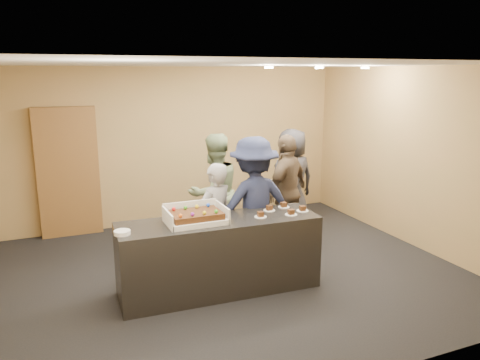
{
  "coord_description": "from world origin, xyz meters",
  "views": [
    {
      "loc": [
        -2.1,
        -5.39,
        2.6
      ],
      "look_at": [
        0.16,
        0.0,
        1.25
      ],
      "focal_mm": 35.0,
      "sensor_mm": 36.0,
      "label": 1
    }
  ],
  "objects_px": {
    "serving_counter": "(219,255)",
    "cake_box": "(195,218)",
    "plate_stack": "(122,233)",
    "sheet_cake": "(196,215)",
    "person_server_grey": "(215,220)",
    "person_sage_man": "(214,192)",
    "person_navy_man": "(254,204)",
    "person_brown_extra": "(287,191)",
    "storage_cabinet": "(68,172)",
    "person_dark_suit": "(291,180)"
  },
  "relations": [
    {
      "from": "serving_counter",
      "to": "cake_box",
      "type": "xyz_separation_m",
      "value": [
        -0.29,
        0.03,
        0.5
      ]
    },
    {
      "from": "plate_stack",
      "to": "sheet_cake",
      "type": "bearing_deg",
      "value": 5.65
    },
    {
      "from": "cake_box",
      "to": "person_server_grey",
      "type": "bearing_deg",
      "value": 46.74
    },
    {
      "from": "person_sage_man",
      "to": "person_server_grey",
      "type": "bearing_deg",
      "value": 56.95
    },
    {
      "from": "person_navy_man",
      "to": "person_brown_extra",
      "type": "bearing_deg",
      "value": -146.74
    },
    {
      "from": "sheet_cake",
      "to": "person_brown_extra",
      "type": "height_order",
      "value": "person_brown_extra"
    },
    {
      "from": "person_server_grey",
      "to": "person_sage_man",
      "type": "relative_size",
      "value": 0.86
    },
    {
      "from": "person_server_grey",
      "to": "person_navy_man",
      "type": "height_order",
      "value": "person_navy_man"
    },
    {
      "from": "storage_cabinet",
      "to": "sheet_cake",
      "type": "xyz_separation_m",
      "value": [
        1.24,
        -2.83,
        -0.04
      ]
    },
    {
      "from": "person_dark_suit",
      "to": "person_server_grey",
      "type": "bearing_deg",
      "value": 31.05
    },
    {
      "from": "person_server_grey",
      "to": "person_brown_extra",
      "type": "relative_size",
      "value": 0.87
    },
    {
      "from": "sheet_cake",
      "to": "plate_stack",
      "type": "distance_m",
      "value": 0.86
    },
    {
      "from": "person_dark_suit",
      "to": "person_navy_man",
      "type": "bearing_deg",
      "value": 41.11
    },
    {
      "from": "storage_cabinet",
      "to": "person_server_grey",
      "type": "height_order",
      "value": "storage_cabinet"
    },
    {
      "from": "sheet_cake",
      "to": "person_brown_extra",
      "type": "xyz_separation_m",
      "value": [
        1.75,
        1.02,
        -0.14
      ]
    },
    {
      "from": "person_navy_man",
      "to": "storage_cabinet",
      "type": "bearing_deg",
      "value": -49.53
    },
    {
      "from": "storage_cabinet",
      "to": "sheet_cake",
      "type": "distance_m",
      "value": 3.09
    },
    {
      "from": "person_server_grey",
      "to": "person_navy_man",
      "type": "xyz_separation_m",
      "value": [
        0.54,
        0.0,
        0.15
      ]
    },
    {
      "from": "cake_box",
      "to": "person_dark_suit",
      "type": "relative_size",
      "value": 0.4
    },
    {
      "from": "person_sage_man",
      "to": "person_brown_extra",
      "type": "height_order",
      "value": "person_sage_man"
    },
    {
      "from": "cake_box",
      "to": "plate_stack",
      "type": "height_order",
      "value": "cake_box"
    },
    {
      "from": "sheet_cake",
      "to": "plate_stack",
      "type": "height_order",
      "value": "sheet_cake"
    },
    {
      "from": "serving_counter",
      "to": "storage_cabinet",
      "type": "height_order",
      "value": "storage_cabinet"
    },
    {
      "from": "cake_box",
      "to": "person_sage_man",
      "type": "xyz_separation_m",
      "value": [
        0.71,
        1.31,
        -0.07
      ]
    },
    {
      "from": "cake_box",
      "to": "person_sage_man",
      "type": "height_order",
      "value": "person_sage_man"
    },
    {
      "from": "cake_box",
      "to": "person_sage_man",
      "type": "bearing_deg",
      "value": 61.73
    },
    {
      "from": "person_dark_suit",
      "to": "person_brown_extra",
      "type": "bearing_deg",
      "value": 52.93
    },
    {
      "from": "sheet_cake",
      "to": "person_navy_man",
      "type": "relative_size",
      "value": 0.32
    },
    {
      "from": "person_sage_man",
      "to": "person_dark_suit",
      "type": "height_order",
      "value": "person_sage_man"
    },
    {
      "from": "storage_cabinet",
      "to": "person_navy_man",
      "type": "relative_size",
      "value": 1.16
    },
    {
      "from": "storage_cabinet",
      "to": "cake_box",
      "type": "xyz_separation_m",
      "value": [
        1.24,
        -2.81,
        -0.1
      ]
    },
    {
      "from": "person_server_grey",
      "to": "person_sage_man",
      "type": "distance_m",
      "value": 0.95
    },
    {
      "from": "cake_box",
      "to": "person_navy_man",
      "type": "relative_size",
      "value": 0.38
    },
    {
      "from": "sheet_cake",
      "to": "person_navy_man",
      "type": "distance_m",
      "value": 1.05
    },
    {
      "from": "serving_counter",
      "to": "person_brown_extra",
      "type": "xyz_separation_m",
      "value": [
        1.47,
        1.02,
        0.41
      ]
    },
    {
      "from": "plate_stack",
      "to": "person_server_grey",
      "type": "distance_m",
      "value": 1.37
    },
    {
      "from": "cake_box",
      "to": "person_dark_suit",
      "type": "xyz_separation_m",
      "value": [
        2.19,
        1.65,
        -0.09
      ]
    },
    {
      "from": "plate_stack",
      "to": "person_sage_man",
      "type": "relative_size",
      "value": 0.1
    },
    {
      "from": "serving_counter",
      "to": "sheet_cake",
      "type": "relative_size",
      "value": 4.12
    },
    {
      "from": "cake_box",
      "to": "person_brown_extra",
      "type": "bearing_deg",
      "value": 29.69
    },
    {
      "from": "sheet_cake",
      "to": "person_navy_man",
      "type": "height_order",
      "value": "person_navy_man"
    },
    {
      "from": "serving_counter",
      "to": "plate_stack",
      "type": "relative_size",
      "value": 13.46
    },
    {
      "from": "plate_stack",
      "to": "person_dark_suit",
      "type": "xyz_separation_m",
      "value": [
        3.04,
        1.76,
        -0.07
      ]
    },
    {
      "from": "person_brown_extra",
      "to": "sheet_cake",
      "type": "bearing_deg",
      "value": -2.34
    },
    {
      "from": "person_dark_suit",
      "to": "person_sage_man",
      "type": "bearing_deg",
      "value": 9.5
    },
    {
      "from": "cake_box",
      "to": "sheet_cake",
      "type": "xyz_separation_m",
      "value": [
        -0.0,
        -0.03,
        0.05
      ]
    },
    {
      "from": "person_navy_man",
      "to": "person_brown_extra",
      "type": "xyz_separation_m",
      "value": [
        0.81,
        0.57,
        -0.04
      ]
    },
    {
      "from": "serving_counter",
      "to": "person_server_grey",
      "type": "distance_m",
      "value": 0.55
    },
    {
      "from": "sheet_cake",
      "to": "person_sage_man",
      "type": "distance_m",
      "value": 1.52
    },
    {
      "from": "person_brown_extra",
      "to": "storage_cabinet",
      "type": "bearing_deg",
      "value": -63.75
    }
  ]
}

